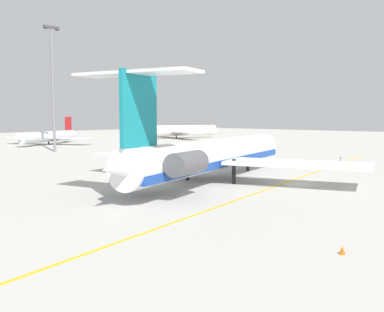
{
  "coord_description": "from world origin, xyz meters",
  "views": [
    {
      "loc": [
        -50.03,
        -26.55,
        8.65
      ],
      "look_at": [
        -4.95,
        13.64,
        3.04
      ],
      "focal_mm": 41.12,
      "sensor_mm": 36.0,
      "label": 1
    }
  ],
  "objects_px": {
    "airliner_mid_right": "(47,137)",
    "ground_crew_portside": "(185,155)",
    "safety_cone_tail": "(342,250)",
    "light_mast": "(53,84)",
    "ground_crew_near_tail": "(341,161)",
    "airliner_far_right": "(179,130)",
    "main_jetliner": "(210,155)"
  },
  "relations": [
    {
      "from": "airliner_far_right",
      "to": "main_jetliner",
      "type": "bearing_deg",
      "value": -111.98
    },
    {
      "from": "airliner_far_right",
      "to": "ground_crew_near_tail",
      "type": "bearing_deg",
      "value": -98.13
    },
    {
      "from": "ground_crew_near_tail",
      "to": "ground_crew_portside",
      "type": "bearing_deg",
      "value": 3.77
    },
    {
      "from": "main_jetliner",
      "to": "airliner_mid_right",
      "type": "relative_size",
      "value": 1.69
    },
    {
      "from": "ground_crew_portside",
      "to": "safety_cone_tail",
      "type": "relative_size",
      "value": 2.99
    },
    {
      "from": "ground_crew_near_tail",
      "to": "safety_cone_tail",
      "type": "bearing_deg",
      "value": 100.83
    },
    {
      "from": "main_jetliner",
      "to": "airliner_far_right",
      "type": "relative_size",
      "value": 1.34
    },
    {
      "from": "ground_crew_portside",
      "to": "safety_cone_tail",
      "type": "bearing_deg",
      "value": -80.89
    },
    {
      "from": "airliner_far_right",
      "to": "ground_crew_portside",
      "type": "relative_size",
      "value": 20.02
    },
    {
      "from": "main_jetliner",
      "to": "safety_cone_tail",
      "type": "bearing_deg",
      "value": -138.13
    },
    {
      "from": "main_jetliner",
      "to": "light_mast",
      "type": "bearing_deg",
      "value": 65.02
    },
    {
      "from": "airliner_mid_right",
      "to": "airliner_far_right",
      "type": "relative_size",
      "value": 0.79
    },
    {
      "from": "ground_crew_near_tail",
      "to": "safety_cone_tail",
      "type": "distance_m",
      "value": 48.31
    },
    {
      "from": "airliner_far_right",
      "to": "ground_crew_portside",
      "type": "height_order",
      "value": "airliner_far_right"
    },
    {
      "from": "ground_crew_near_tail",
      "to": "safety_cone_tail",
      "type": "xyz_separation_m",
      "value": [
        -44.39,
        -19.05,
        -0.85
      ]
    },
    {
      "from": "ground_crew_near_tail",
      "to": "light_mast",
      "type": "bearing_deg",
      "value": 0.27
    },
    {
      "from": "airliner_mid_right",
      "to": "ground_crew_near_tail",
      "type": "bearing_deg",
      "value": 65.56
    },
    {
      "from": "main_jetliner",
      "to": "safety_cone_tail",
      "type": "height_order",
      "value": "main_jetliner"
    },
    {
      "from": "safety_cone_tail",
      "to": "airliner_far_right",
      "type": "bearing_deg",
      "value": 47.65
    },
    {
      "from": "safety_cone_tail",
      "to": "airliner_mid_right",
      "type": "bearing_deg",
      "value": 68.67
    },
    {
      "from": "main_jetliner",
      "to": "ground_crew_near_tail",
      "type": "height_order",
      "value": "main_jetliner"
    },
    {
      "from": "safety_cone_tail",
      "to": "light_mast",
      "type": "distance_m",
      "value": 89.79
    },
    {
      "from": "ground_crew_near_tail",
      "to": "ground_crew_portside",
      "type": "relative_size",
      "value": 1.07
    },
    {
      "from": "airliner_mid_right",
      "to": "ground_crew_portside",
      "type": "distance_m",
      "value": 60.59
    },
    {
      "from": "main_jetliner",
      "to": "ground_crew_near_tail",
      "type": "distance_m",
      "value": 27.51
    },
    {
      "from": "main_jetliner",
      "to": "safety_cone_tail",
      "type": "xyz_separation_m",
      "value": [
        -17.67,
        -25.13,
        -3.26
      ]
    },
    {
      "from": "main_jetliner",
      "to": "airliner_mid_right",
      "type": "xyz_separation_m",
      "value": [
        24.14,
        81.92,
        -1.12
      ]
    },
    {
      "from": "airliner_far_right",
      "to": "light_mast",
      "type": "height_order",
      "value": "light_mast"
    },
    {
      "from": "main_jetliner",
      "to": "airliner_far_right",
      "type": "height_order",
      "value": "main_jetliner"
    },
    {
      "from": "main_jetliner",
      "to": "ground_crew_near_tail",
      "type": "relative_size",
      "value": 24.88
    },
    {
      "from": "main_jetliner",
      "to": "airliner_far_right",
      "type": "xyz_separation_m",
      "value": [
        76.29,
        77.96,
        -0.53
      ]
    },
    {
      "from": "safety_cone_tail",
      "to": "light_mast",
      "type": "bearing_deg",
      "value": 70.19
    }
  ]
}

